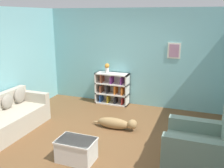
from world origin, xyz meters
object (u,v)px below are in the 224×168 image
(couch, at_px, (7,118))
(coffee_table, at_px, (76,149))
(dog, at_px, (117,123))
(bookshelf, at_px, (112,89))
(vase, at_px, (107,68))
(recliner_chair, at_px, (202,149))

(couch, bearing_deg, coffee_table, -14.38)
(couch, bearing_deg, dog, 23.03)
(couch, xyz_separation_m, coffee_table, (1.91, -0.49, -0.10))
(bookshelf, relative_size, vase, 3.50)
(bookshelf, height_order, vase, vase)
(couch, height_order, vase, vase)
(couch, relative_size, recliner_chair, 1.72)
(recliner_chair, bearing_deg, couch, -179.79)
(bookshelf, bearing_deg, couch, -121.46)
(coffee_table, xyz_separation_m, vase, (-0.57, 2.89, 0.82))
(bookshelf, bearing_deg, dog, -66.15)
(couch, xyz_separation_m, vase, (1.34, 2.40, 0.72))
(coffee_table, distance_m, dog, 1.43)
(couch, bearing_deg, recliner_chair, 0.21)
(bookshelf, height_order, dog, bookshelf)
(couch, xyz_separation_m, bookshelf, (1.48, 2.42, 0.12))
(bookshelf, height_order, coffee_table, bookshelf)
(recliner_chair, distance_m, vase, 3.57)
(couch, relative_size, dog, 1.70)
(dog, bearing_deg, recliner_chair, -27.13)
(dog, relative_size, vase, 3.98)
(coffee_table, height_order, dog, coffee_table)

